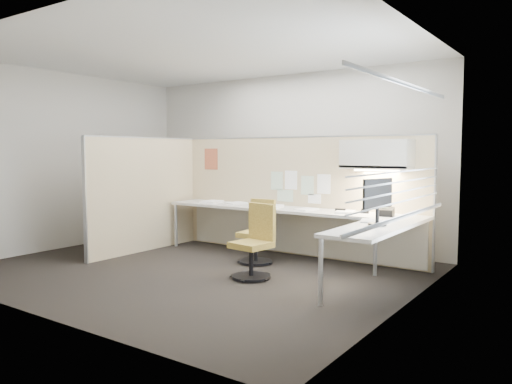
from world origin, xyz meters
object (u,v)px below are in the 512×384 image
Objects in this scene: chair_left at (258,234)px; monitor at (378,199)px; chair_right at (255,244)px; desk at (301,220)px; phone at (385,212)px.

chair_left is 1.68× the size of monitor.
monitor reaches higher than chair_right.
desk is 7.76× the size of monitor.
desk is 1.60m from monitor.
phone is (-0.21, 0.83, -0.25)m from monitor.
monitor is 2.17× the size of phone.
phone is at bearing 29.88° from monitor.
monitor is (1.87, -0.39, 0.62)m from chair_left.
chair_left reaches higher than phone.
chair_right is at bearing -60.77° from chair_left.
monitor is (1.37, -0.72, 0.43)m from desk.
monitor is 0.89m from phone.
phone reaches higher than desk.
chair_right is 1.72m from phone.
desk is 1.17m from phone.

